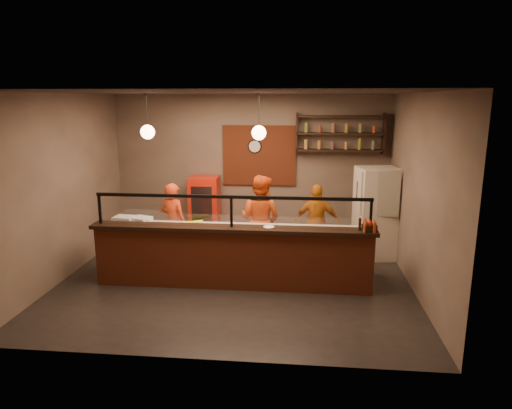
# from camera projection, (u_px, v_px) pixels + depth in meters

# --- Properties ---
(floor) EXTENTS (6.00, 6.00, 0.00)m
(floor) POSITION_uv_depth(u_px,v_px,m) (235.00, 281.00, 7.97)
(floor) COLOR black
(floor) RESTS_ON ground
(ceiling) EXTENTS (6.00, 6.00, 0.00)m
(ceiling) POSITION_uv_depth(u_px,v_px,m) (233.00, 92.00, 7.25)
(ceiling) COLOR #322B27
(ceiling) RESTS_ON wall_back
(wall_back) EXTENTS (6.00, 0.00, 6.00)m
(wall_back) POSITION_uv_depth(u_px,v_px,m) (250.00, 169.00, 10.04)
(wall_back) COLOR #786758
(wall_back) RESTS_ON floor
(wall_left) EXTENTS (0.00, 5.00, 5.00)m
(wall_left) POSITION_uv_depth(u_px,v_px,m) (63.00, 188.00, 7.90)
(wall_left) COLOR #786758
(wall_left) RESTS_ON floor
(wall_right) EXTENTS (0.00, 5.00, 5.00)m
(wall_right) POSITION_uv_depth(u_px,v_px,m) (419.00, 194.00, 7.32)
(wall_right) COLOR #786758
(wall_right) RESTS_ON floor
(wall_front) EXTENTS (6.00, 0.00, 6.00)m
(wall_front) POSITION_uv_depth(u_px,v_px,m) (202.00, 233.00, 5.19)
(wall_front) COLOR #786758
(wall_front) RESTS_ON floor
(brick_patch) EXTENTS (1.60, 0.04, 1.30)m
(brick_patch) POSITION_uv_depth(u_px,v_px,m) (259.00, 156.00, 9.92)
(brick_patch) COLOR brown
(brick_patch) RESTS_ON wall_back
(service_counter) EXTENTS (4.60, 0.25, 1.00)m
(service_counter) POSITION_uv_depth(u_px,v_px,m) (232.00, 259.00, 7.57)
(service_counter) COLOR brown
(service_counter) RESTS_ON floor
(counter_ledge) EXTENTS (4.70, 0.37, 0.06)m
(counter_ledge) POSITION_uv_depth(u_px,v_px,m) (232.00, 229.00, 7.45)
(counter_ledge) COLOR black
(counter_ledge) RESTS_ON service_counter
(worktop_cabinet) EXTENTS (4.60, 0.75, 0.85)m
(worktop_cabinet) POSITION_uv_depth(u_px,v_px,m) (236.00, 254.00, 8.07)
(worktop_cabinet) COLOR gray
(worktop_cabinet) RESTS_ON floor
(worktop) EXTENTS (4.60, 0.75, 0.05)m
(worktop) POSITION_uv_depth(u_px,v_px,m) (236.00, 229.00, 7.97)
(worktop) COLOR silver
(worktop) RESTS_ON worktop_cabinet
(sneeze_guard) EXTENTS (4.50, 0.05, 0.52)m
(sneeze_guard) POSITION_uv_depth(u_px,v_px,m) (231.00, 208.00, 7.37)
(sneeze_guard) COLOR white
(sneeze_guard) RESTS_ON counter_ledge
(wall_shelving) EXTENTS (1.84, 0.28, 0.85)m
(wall_shelving) POSITION_uv_depth(u_px,v_px,m) (340.00, 133.00, 9.50)
(wall_shelving) COLOR black
(wall_shelving) RESTS_ON wall_back
(wall_clock) EXTENTS (0.30, 0.04, 0.30)m
(wall_clock) POSITION_uv_depth(u_px,v_px,m) (255.00, 146.00, 9.88)
(wall_clock) COLOR black
(wall_clock) RESTS_ON wall_back
(pendant_left) EXTENTS (0.24, 0.24, 0.77)m
(pendant_left) POSITION_uv_depth(u_px,v_px,m) (148.00, 132.00, 7.74)
(pendant_left) COLOR black
(pendant_left) RESTS_ON ceiling
(pendant_right) EXTENTS (0.24, 0.24, 0.77)m
(pendant_right) POSITION_uv_depth(u_px,v_px,m) (259.00, 133.00, 7.55)
(pendant_right) COLOR black
(pendant_right) RESTS_ON ceiling
(cook_left) EXTENTS (0.67, 0.57, 1.55)m
(cook_left) POSITION_uv_depth(u_px,v_px,m) (174.00, 223.00, 8.78)
(cook_left) COLOR red
(cook_left) RESTS_ON floor
(cook_mid) EXTENTS (1.03, 0.94, 1.72)m
(cook_mid) POSITION_uv_depth(u_px,v_px,m) (260.00, 220.00, 8.67)
(cook_mid) COLOR #D14513
(cook_mid) RESTS_ON floor
(cook_right) EXTENTS (0.89, 0.40, 1.50)m
(cook_right) POSITION_uv_depth(u_px,v_px,m) (317.00, 222.00, 8.90)
(cook_right) COLOR #C36912
(cook_right) RESTS_ON floor
(fridge) EXTENTS (0.87, 0.83, 1.81)m
(fridge) POSITION_uv_depth(u_px,v_px,m) (376.00, 213.00, 8.99)
(fridge) COLOR beige
(fridge) RESTS_ON floor
(red_cooler) EXTENTS (0.64, 0.59, 1.47)m
(red_cooler) POSITION_uv_depth(u_px,v_px,m) (205.00, 210.00, 9.99)
(red_cooler) COLOR red
(red_cooler) RESTS_ON floor
(pizza_dough) EXTENTS (0.50, 0.50, 0.01)m
(pizza_dough) POSITION_uv_depth(u_px,v_px,m) (224.00, 229.00, 7.86)
(pizza_dough) COLOR white
(pizza_dough) RESTS_ON worktop
(prep_tub_a) EXTENTS (0.37, 0.31, 0.17)m
(prep_tub_a) POSITION_uv_depth(u_px,v_px,m) (124.00, 221.00, 8.09)
(prep_tub_a) COLOR white
(prep_tub_a) RESTS_ON worktop
(prep_tub_b) EXTENTS (0.31, 0.25, 0.15)m
(prep_tub_b) POSITION_uv_depth(u_px,v_px,m) (143.00, 221.00, 8.10)
(prep_tub_b) COLOR white
(prep_tub_b) RESTS_ON worktop
(prep_tub_c) EXTENTS (0.41, 0.37, 0.17)m
(prep_tub_c) POSITION_uv_depth(u_px,v_px,m) (141.00, 222.00, 8.06)
(prep_tub_c) COLOR white
(prep_tub_c) RESTS_ON worktop
(rolling_pin) EXTENTS (0.36, 0.26, 0.07)m
(rolling_pin) POSITION_uv_depth(u_px,v_px,m) (192.00, 223.00, 8.17)
(rolling_pin) COLOR #FAFA29
(rolling_pin) RESTS_ON worktop
(condiment_caddy) EXTENTS (0.24, 0.21, 0.11)m
(condiment_caddy) POSITION_uv_depth(u_px,v_px,m) (369.00, 228.00, 7.17)
(condiment_caddy) COLOR black
(condiment_caddy) RESTS_ON counter_ledge
(pepper_mill) EXTENTS (0.04, 0.04, 0.20)m
(pepper_mill) POSITION_uv_depth(u_px,v_px,m) (360.00, 224.00, 7.22)
(pepper_mill) COLOR black
(pepper_mill) RESTS_ON counter_ledge
(small_plate) EXTENTS (0.21, 0.21, 0.01)m
(small_plate) POSITION_uv_depth(u_px,v_px,m) (269.00, 227.00, 7.42)
(small_plate) COLOR white
(small_plate) RESTS_ON counter_ledge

